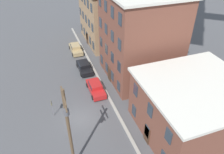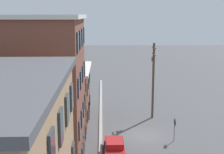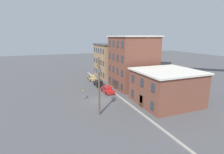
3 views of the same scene
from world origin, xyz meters
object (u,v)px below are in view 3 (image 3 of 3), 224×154
car_black (99,83)px  car_red (107,89)px  caution_sign (83,92)px  utility_pole (99,83)px  car_tan (92,78)px

car_black → car_red: same height
car_black → car_red: 5.90m
caution_sign → utility_pole: (7.56, 1.04, 3.62)m
car_black → utility_pole: (16.23, -4.97, 4.51)m
utility_pole → caution_sign: bearing=-172.2°
car_black → utility_pole: 17.56m
caution_sign → car_black: bearing=145.3°
utility_pole → car_black: bearing=163.0°
car_tan → car_black: size_ratio=1.00×
car_tan → caution_sign: bearing=-21.5°
car_tan → caution_sign: size_ratio=1.79×
car_red → caution_sign: (2.78, -6.21, 0.89)m
car_black → utility_pole: bearing=-17.0°
car_red → utility_pole: (10.34, -5.17, 4.51)m
car_black → car_tan: bearing=179.7°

